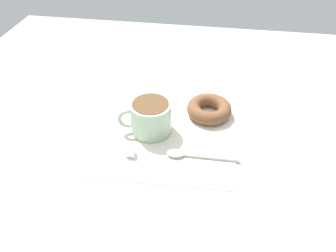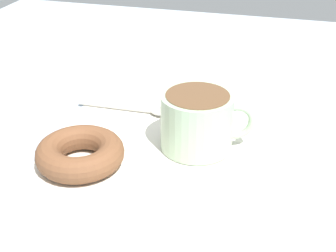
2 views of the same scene
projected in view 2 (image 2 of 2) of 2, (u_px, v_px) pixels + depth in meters
The scene contains 6 objects.
ground_plane at pixel (191, 149), 60.67cm from camera, with size 120.00×120.00×2.00cm, color #99A8B7.
napkin at pixel (168, 141), 60.20cm from camera, with size 28.92×28.92×0.30cm, color white.
coffee_cup at pixel (198, 120), 56.96cm from camera, with size 11.50×8.89×7.11cm.
donut at pixel (80, 153), 54.46cm from camera, with size 10.40×10.40×3.10cm, color brown.
spoon at pixel (148, 110), 66.47cm from camera, with size 14.63×2.44×0.90cm.
sugar_cube at pixel (228, 113), 64.79cm from camera, with size 1.73×1.73×1.73cm, color white.
Camera 2 is at (10.78, -50.48, 31.16)cm, focal length 50.00 mm.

